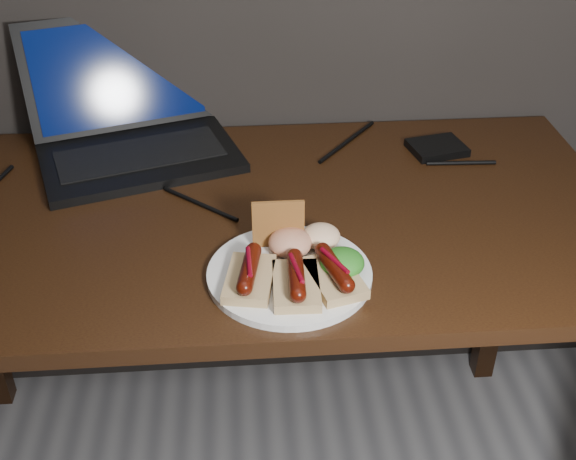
# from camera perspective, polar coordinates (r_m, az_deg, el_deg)

# --- Properties ---
(desk) EXTENTS (1.40, 0.70, 0.75)m
(desk) POSITION_cam_1_polar(r_m,az_deg,el_deg) (1.36, -3.69, -1.67)
(desk) COLOR black
(desk) RESTS_ON ground
(laptop) EXTENTS (0.47, 0.43, 0.25)m
(laptop) POSITION_cam_1_polar(r_m,az_deg,el_deg) (1.52, -12.26, 8.07)
(laptop) COLOR black
(laptop) RESTS_ON desk
(hard_drive) EXTENTS (0.13, 0.11, 0.02)m
(hard_drive) POSITION_cam_1_polar(r_m,az_deg,el_deg) (1.53, 11.68, 6.38)
(hard_drive) COLOR black
(hard_drive) RESTS_ON desk
(desk_cables) EXTENTS (1.02, 0.38, 0.01)m
(desk_cables) POSITION_cam_1_polar(r_m,az_deg,el_deg) (1.42, -3.62, 4.53)
(desk_cables) COLOR black
(desk_cables) RESTS_ON desk
(plate) EXTENTS (0.30, 0.30, 0.01)m
(plate) POSITION_cam_1_polar(r_m,az_deg,el_deg) (1.14, 0.12, -3.50)
(plate) COLOR silver
(plate) RESTS_ON desk
(bread_sausage_left) EXTENTS (0.09, 0.13, 0.04)m
(bread_sausage_left) POSITION_cam_1_polar(r_m,az_deg,el_deg) (1.10, -3.06, -3.52)
(bread_sausage_left) COLOR tan
(bread_sausage_left) RESTS_ON plate
(bread_sausage_center) EXTENTS (0.07, 0.12, 0.04)m
(bread_sausage_center) POSITION_cam_1_polar(r_m,az_deg,el_deg) (1.09, 0.65, -4.04)
(bread_sausage_center) COLOR tan
(bread_sausage_center) RESTS_ON plate
(bread_sausage_right) EXTENTS (0.10, 0.13, 0.04)m
(bread_sausage_right) POSITION_cam_1_polar(r_m,az_deg,el_deg) (1.11, 3.66, -3.43)
(bread_sausage_right) COLOR tan
(bread_sausage_right) RESTS_ON plate
(crispbread) EXTENTS (0.09, 0.01, 0.08)m
(crispbread) POSITION_cam_1_polar(r_m,az_deg,el_deg) (1.17, -0.78, 0.48)
(crispbread) COLOR #B07130
(crispbread) RESTS_ON plate
(salad_greens) EXTENTS (0.07, 0.07, 0.04)m
(salad_greens) POSITION_cam_1_polar(r_m,az_deg,el_deg) (1.13, 4.31, -2.58)
(salad_greens) COLOR #125A13
(salad_greens) RESTS_ON plate
(salsa_mound) EXTENTS (0.07, 0.07, 0.04)m
(salsa_mound) POSITION_cam_1_polar(r_m,az_deg,el_deg) (1.17, 0.19, -0.99)
(salsa_mound) COLOR #A21610
(salsa_mound) RESTS_ON plate
(coleslaw_mound) EXTENTS (0.06, 0.06, 0.04)m
(coleslaw_mound) POSITION_cam_1_polar(r_m,az_deg,el_deg) (1.19, 2.62, -0.49)
(coleslaw_mound) COLOR silver
(coleslaw_mound) RESTS_ON plate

